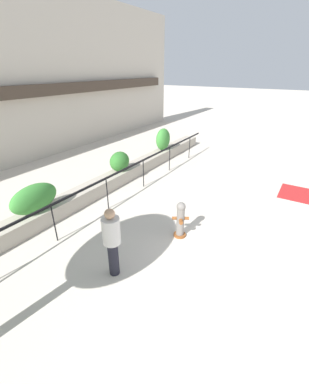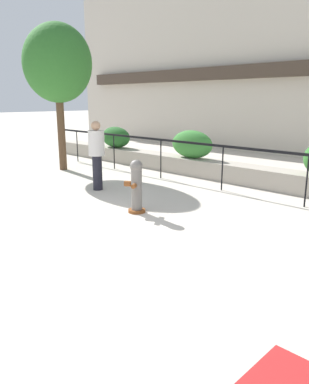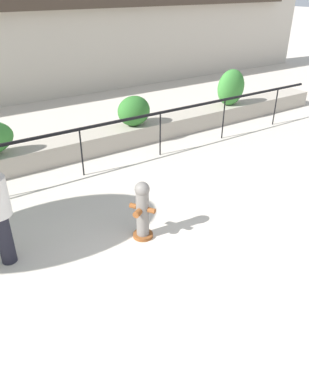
% 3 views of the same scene
% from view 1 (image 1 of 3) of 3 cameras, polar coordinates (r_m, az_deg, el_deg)
% --- Properties ---
extents(ground_plane, '(120.00, 120.00, 0.00)m').
position_cam_1_polar(ground_plane, '(7.18, 21.59, -13.73)').
color(ground_plane, beige).
extents(planter_wall_low, '(18.00, 0.70, 0.50)m').
position_cam_1_polar(planter_wall_low, '(9.58, -15.21, -0.49)').
color(planter_wall_low, '#ADA393').
rests_on(planter_wall_low, ground).
extents(fence_railing_segment, '(15.00, 0.05, 1.15)m').
position_cam_1_polar(fence_railing_segment, '(8.54, -10.69, 2.36)').
color(fence_railing_segment, black).
rests_on(fence_railing_segment, ground).
extents(hedge_bush_1, '(1.49, 0.60, 0.84)m').
position_cam_1_polar(hedge_bush_1, '(8.30, -25.16, -1.28)').
color(hedge_bush_1, '#387F33').
rests_on(hedge_bush_1, planter_wall_low).
extents(hedge_bush_2, '(0.92, 0.70, 0.80)m').
position_cam_1_polar(hedge_bush_2, '(10.68, -7.77, 6.75)').
color(hedge_bush_2, '#2D6B28').
rests_on(hedge_bush_2, planter_wall_low).
extents(hedge_bush_3, '(0.99, 0.59, 1.10)m').
position_cam_1_polar(hedge_bush_3, '(13.40, 1.92, 11.62)').
color(hedge_bush_3, '#387F33').
rests_on(hedge_bush_3, planter_wall_low).
extents(fire_hydrant, '(0.48, 0.48, 1.08)m').
position_cam_1_polar(fire_hydrant, '(7.23, 5.80, -6.07)').
color(fire_hydrant, brown).
rests_on(fire_hydrant, ground).
extents(pedestrian, '(0.47, 0.47, 1.73)m').
position_cam_1_polar(pedestrian, '(5.80, -9.47, -10.16)').
color(pedestrian, black).
rests_on(pedestrian, ground).
extents(tactile_warning_pad, '(1.49, 1.49, 0.01)m').
position_cam_1_polar(tactile_warning_pad, '(11.27, 29.77, -0.48)').
color(tactile_warning_pad, '#B22323').
rests_on(tactile_warning_pad, ground).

